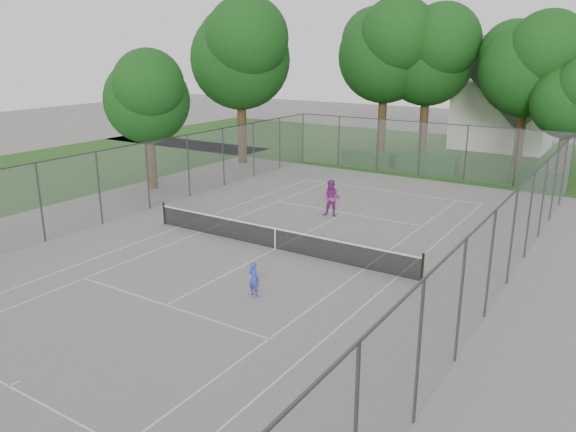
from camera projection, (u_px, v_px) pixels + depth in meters
The scene contains 17 objects.
ground at pixel (275, 249), 23.58m from camera, with size 120.00×120.00×0.00m, color slate.
grass_far at pixel (458, 154), 44.51m from camera, with size 60.00×20.00×0.00m, color #1E4714.
court_markings at pixel (275, 249), 23.58m from camera, with size 11.03×23.83×0.01m.
tennis_net at pixel (275, 238), 23.43m from camera, with size 12.87×0.10×1.10m.
perimeter_fence at pixel (275, 208), 23.06m from camera, with size 18.08×34.08×3.52m.
tree_far_left at pixel (386, 48), 42.60m from camera, with size 8.20×7.49×11.79m.
tree_far_midleft at pixel (429, 52), 42.18m from camera, with size 7.88×7.20×11.33m.
tree_far_midright at pixel (530, 61), 37.45m from camera, with size 7.33×6.69×10.53m.
tree_far_right at pixel (571, 95), 34.75m from camera, with size 5.38×4.91×7.74m.
tree_side_back at pixel (241, 51), 38.98m from camera, with size 8.02×7.32×11.52m.
tree_side_front at pixel (147, 94), 32.13m from camera, with size 5.67×5.17×8.15m.
hedge_left at pixel (368, 158), 40.43m from camera, with size 3.72×1.12×0.93m, color #144115.
hedge_mid at pixel (428, 164), 37.75m from camera, with size 3.88×1.11×1.22m, color #144115.
hedge_right at pixel (538, 178), 34.39m from camera, with size 3.15×1.15×0.94m, color #144115.
house at pixel (504, 104), 46.17m from camera, with size 7.31×5.66×9.10m.
girl_player at pixel (254, 279), 19.00m from camera, with size 0.44×0.29×1.21m, color #323ABC.
woman_player at pixel (332, 198), 27.90m from camera, with size 0.91×0.71×1.87m, color #832B7E.
Camera 1 is at (12.47, -18.36, 8.12)m, focal length 35.00 mm.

